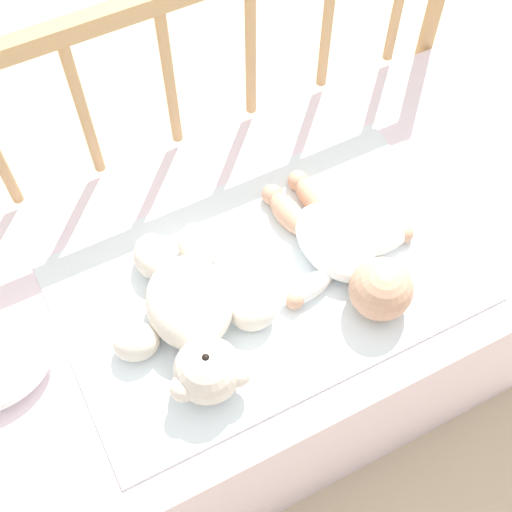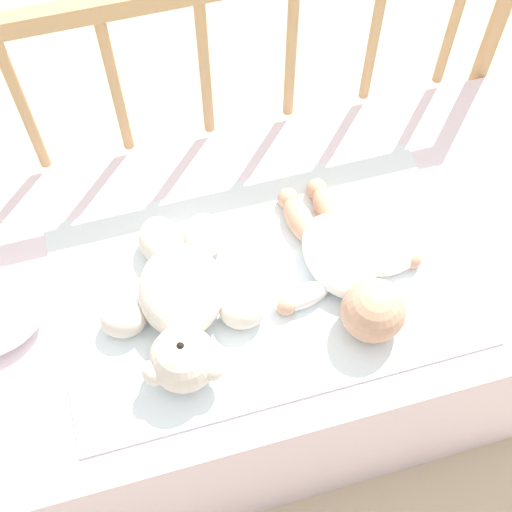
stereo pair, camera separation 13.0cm
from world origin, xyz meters
TOP-DOWN VIEW (x-y plane):
  - ground_plane at (0.00, 0.00)m, footprint 12.00×12.00m
  - crib_mattress at (0.00, 0.00)m, footprint 1.30×0.67m
  - crib_rail at (0.00, 0.36)m, footprint 1.30×0.04m
  - blanket at (0.01, -0.04)m, footprint 0.77×0.47m
  - teddy_bear at (-0.15, -0.06)m, footprint 0.30×0.37m
  - baby at (0.16, -0.07)m, footprint 0.31×0.38m

SIDE VIEW (x-z plane):
  - ground_plane at x=0.00m, z-range 0.00..0.00m
  - crib_mattress at x=0.00m, z-range 0.00..0.55m
  - blanket at x=0.01m, z-range 0.55..0.56m
  - baby at x=0.16m, z-range 0.53..0.65m
  - teddy_bear at x=-0.15m, z-range 0.54..0.66m
  - crib_rail at x=0.00m, z-range 0.19..1.12m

